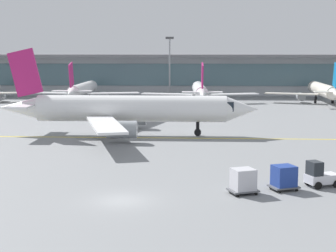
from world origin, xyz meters
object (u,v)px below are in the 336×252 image
Objects in this scene: baggage_tug at (320,176)px; cargo_dolly_lead at (284,177)px; apron_light_mast_1 at (170,64)px; gate_airplane_3 at (200,91)px; gate_airplane_4 at (323,90)px; taxiing_regional_jet at (128,109)px; gate_airplane_2 at (83,90)px; cargo_dolly_trailing at (243,180)px.

cargo_dolly_lead is at bearing -180.00° from baggage_tug.
cargo_dolly_lead is 0.19× the size of apron_light_mast_1.
cargo_dolly_lead is at bearing -81.53° from apron_light_mast_1.
apron_light_mast_1 is at bearing 77.27° from cargo_dolly_lead.
gate_airplane_4 is (25.00, 1.56, 0.00)m from gate_airplane_3.
gate_airplane_3 is 1.89× the size of apron_light_mast_1.
gate_airplane_2 is at bearing 108.90° from taxiing_regional_jet.
gate_airplane_2 is 76.45m from cargo_dolly_trailing.
cargo_dolly_trailing is (2.16, -70.05, -1.48)m from gate_airplane_3.
apron_light_mast_1 is (-31.52, 9.89, 4.90)m from gate_airplane_4.
baggage_tug reaches higher than cargo_dolly_trailing.
cargo_dolly_trailing is (26.27, -71.78, -1.48)m from gate_airplane_2.
apron_light_mast_1 is (-11.95, 80.23, 6.38)m from cargo_dolly_lead.
apron_light_mast_1 reaches higher than cargo_dolly_trailing.
gate_airplane_3 reaches higher than cargo_dolly_trailing.
gate_airplane_4 is 8.69× the size of baggage_tug.
gate_airplane_2 is at bearing 91.01° from gate_airplane_4.
apron_light_mast_1 is (-15.02, 79.04, 6.54)m from baggage_tug.
baggage_tug reaches higher than cargo_dolly_lead.
cargo_dolly_trailing is (11.89, -28.11, -2.26)m from taxiing_regional_jet.
gate_airplane_3 is 14.06m from apron_light_mast_1.
apron_light_mast_1 is at bearing 27.97° from gate_airplane_3.
taxiing_regional_jet is 53.65m from apron_light_mast_1.
gate_airplane_2 reaches higher than cargo_dolly_lead.
taxiing_regional_jet is at bearing 91.73° from cargo_dolly_trailing.
cargo_dolly_trailing is 0.19× the size of apron_light_mast_1.
taxiing_regional_jet is (14.38, -43.67, 0.78)m from gate_airplane_2.
gate_airplane_4 is 10.04× the size of cargo_dolly_lead.
baggage_tug is (-16.50, -69.15, -1.64)m from gate_airplane_4.
gate_airplane_4 reaches higher than cargo_dolly_lead.
gate_airplane_4 is 55.67m from taxiing_regional_jet.
cargo_dolly_lead is at bearing 0.00° from cargo_dolly_trailing.
cargo_dolly_lead is 81.37m from apron_light_mast_1.
gate_airplane_3 is at bearing 77.61° from taxiing_regional_jet.
taxiing_regional_jet is at bearing 142.60° from gate_airplane_4.
baggage_tug is 6.80m from cargo_dolly_trailing.
taxiing_regional_jet reaches higher than cargo_dolly_trailing.
gate_airplane_4 is at bearing -88.10° from gate_airplane_3.
apron_light_mast_1 reaches higher than cargo_dolly_lead.
apron_light_mast_1 is (-8.68, 81.50, 6.38)m from cargo_dolly_trailing.
apron_light_mast_1 is at bearing 73.77° from gate_airplane_4.
gate_airplane_4 is 73.02m from cargo_dolly_lead.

